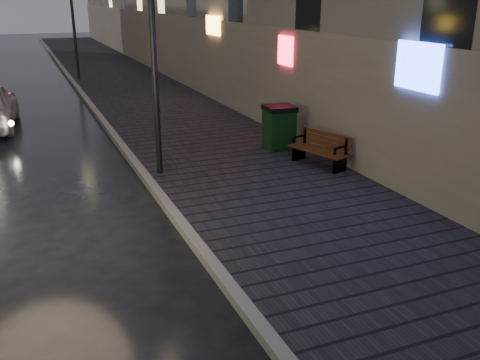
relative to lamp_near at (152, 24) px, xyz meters
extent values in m
plane|color=black|center=(-1.85, -6.00, -3.49)|extent=(120.00, 120.00, 0.00)
cube|color=black|center=(2.05, 15.00, -3.41)|extent=(4.60, 58.00, 0.15)
cube|color=slate|center=(-0.35, 15.00, -3.41)|extent=(0.20, 58.00, 0.15)
cylinder|color=black|center=(0.00, 0.00, -0.84)|extent=(0.14, 0.14, 5.00)
cylinder|color=black|center=(0.00, 16.00, -0.84)|extent=(0.14, 0.14, 5.00)
cube|color=black|center=(3.90, -1.60, -3.16)|extent=(0.44, 0.18, 0.35)
cube|color=black|center=(4.08, -1.54, -2.85)|extent=(0.07, 0.07, 0.62)
cube|color=black|center=(3.86, -1.62, -2.74)|extent=(0.37, 0.15, 0.04)
cube|color=black|center=(3.50, -0.34, -3.16)|extent=(0.44, 0.18, 0.35)
cube|color=black|center=(3.69, -0.28, -2.85)|extent=(0.07, 0.07, 0.62)
cube|color=black|center=(3.46, -0.35, -2.74)|extent=(0.37, 0.15, 0.04)
cube|color=#41200E|center=(3.70, -0.97, -2.96)|extent=(1.00, 1.68, 0.04)
cube|color=#41200E|center=(3.90, -0.91, -2.70)|extent=(0.51, 1.53, 0.35)
cube|color=black|center=(3.49, 0.79, -2.82)|extent=(0.75, 0.75, 1.03)
cube|color=black|center=(3.49, 0.79, -2.24)|extent=(0.80, 0.80, 0.13)
camera|label=1|loc=(-2.81, -11.71, 0.60)|focal=40.00mm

